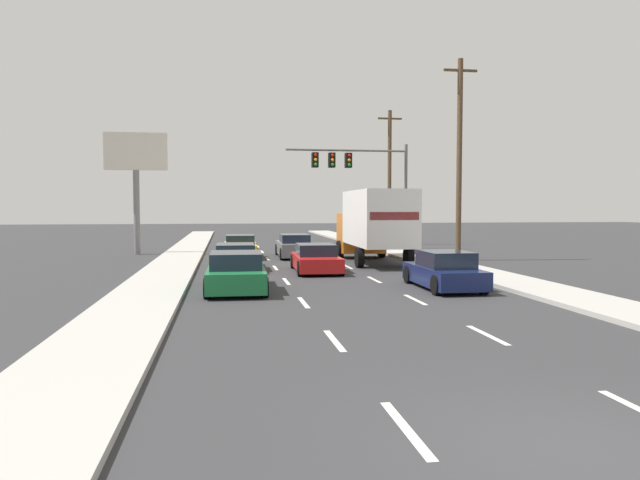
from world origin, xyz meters
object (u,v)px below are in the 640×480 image
Objects in this scene: box_truck at (374,222)px; pedestrian_near_corner at (415,239)px; utility_pole_far at (389,176)px; car_tan at (236,257)px; car_red at (316,259)px; car_gray at (294,247)px; car_yellow at (240,247)px; car_navy at (444,271)px; roadside_billboard at (136,169)px; traffic_signal_mast at (352,168)px; utility_pole_mid at (459,158)px; car_green at (236,273)px.

box_truck reaches higher than pedestrian_near_corner.
car_tan is at bearing -126.09° from utility_pole_far.
box_truck reaches higher than car_red.
car_gray is at bearing 60.67° from car_tan.
car_navy is at bearing -64.10° from car_yellow.
roadside_billboard is (-12.57, 16.89, 4.44)m from car_navy.
car_gray reaches higher than car_red.
box_truck is 9.82m from traffic_signal_mast.
utility_pole_mid reaches higher than pedestrian_near_corner.
box_truck is at bearing 51.68° from car_green.
traffic_signal_mast is at bearing 33.89° from car_yellow.
car_yellow is at bearing -146.11° from traffic_signal_mast.
utility_pole_mid is at bearing -59.55° from pedestrian_near_corner.
pedestrian_near_corner is at bearing 76.32° from car_navy.
pedestrian_near_corner is (2.35, -5.86, -4.34)m from traffic_signal_mast.
car_red is 19.79m from utility_pole_far.
car_gray is 0.44× the size of utility_pole_mid.
roadside_billboard is at bearing -172.67° from traffic_signal_mast.
box_truck is 15.01m from utility_pole_far.
car_green is 0.56× the size of box_truck.
box_truck is at bearing -31.01° from roadside_billboard.
car_navy is (0.10, -9.39, -1.45)m from box_truck.
roadside_billboard is (-5.51, 16.31, 4.43)m from car_green.
roadside_billboard is at bearing 126.67° from car_navy.
roadside_billboard is at bearing 158.58° from utility_pole_mid.
car_navy is at bearing -74.73° from car_gray.
utility_pole_far reaches higher than box_truck.
car_tan is 6.87m from car_green.
roadside_billboard reaches higher than car_tan.
car_gray is 0.57× the size of traffic_signal_mast.
car_tan is 0.45× the size of utility_pole_mid.
car_gray is at bearing 90.65° from car_red.
roadside_billboard reaches higher than traffic_signal_mast.
roadside_billboard reaches higher than box_truck.
car_yellow is 1.13× the size of car_navy.
car_navy is 0.58× the size of roadside_billboard.
roadside_billboard is at bearing 165.18° from pedestrian_near_corner.
roadside_billboard reaches higher than car_green.
car_yellow is at bearing 111.48° from car_red.
utility_pole_far is (11.66, 22.74, 4.49)m from car_green.
roadside_billboard is at bearing 120.69° from car_tan.
traffic_signal_mast is 1.13× the size of roadside_billboard.
traffic_signal_mast is (0.76, 18.61, 4.75)m from car_navy.
car_green is (-0.44, -13.07, 0.03)m from car_yellow.
pedestrian_near_corner is (6.67, 6.87, 0.45)m from car_red.
utility_pole_far is at bearing 90.16° from utility_pole_mid.
pedestrian_near_corner is (-1.53, 2.60, -4.36)m from utility_pole_mid.
traffic_signal_mast is at bearing 84.69° from box_truck.
car_tan is 2.72× the size of pedestrian_near_corner.
pedestrian_near_corner reaches higher than car_tan.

